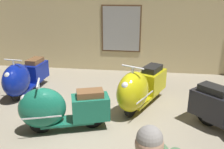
% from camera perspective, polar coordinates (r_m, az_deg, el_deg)
% --- Properties ---
extents(ground_plane, '(60.00, 60.00, 0.00)m').
position_cam_1_polar(ground_plane, '(4.61, -4.41, -13.84)').
color(ground_plane, gray).
extents(showroom_back_wall, '(18.00, 0.63, 3.73)m').
position_cam_1_polar(showroom_back_wall, '(7.66, 2.41, 14.44)').
color(showroom_back_wall, '#CCB784').
rests_on(showroom_back_wall, ground).
extents(scooter_0, '(0.62, 1.66, 0.99)m').
position_cam_1_polar(scooter_0, '(6.39, -19.67, -0.68)').
color(scooter_0, black).
rests_on(scooter_0, ground).
extents(scooter_1, '(1.68, 0.95, 0.99)m').
position_cam_1_polar(scooter_1, '(4.64, -12.35, -7.63)').
color(scooter_1, black).
rests_on(scooter_1, ground).
extents(scooter_2, '(1.19, 1.80, 1.07)m').
position_cam_1_polar(scooter_2, '(5.32, 6.23, -3.24)').
color(scooter_2, black).
rests_on(scooter_2, ground).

